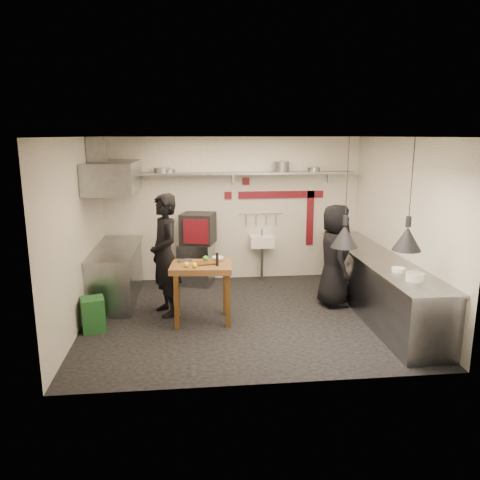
{
  "coord_description": "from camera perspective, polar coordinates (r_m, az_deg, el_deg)",
  "views": [
    {
      "loc": [
        -0.82,
        -6.97,
        2.82
      ],
      "look_at": [
        -0.05,
        0.3,
        1.18
      ],
      "focal_mm": 35.0,
      "sensor_mm": 36.0,
      "label": 1
    }
  ],
  "objects": [
    {
      "name": "ceiling",
      "position": [
        7.02,
        0.71,
        12.45
      ],
      "size": [
        5.0,
        5.0,
        0.0
      ],
      "primitive_type": "plane",
      "color": "silver",
      "rests_on": "floor"
    },
    {
      "name": "wall_front",
      "position": [
        5.14,
        3.41,
        -3.44
      ],
      "size": [
        5.0,
        0.04,
        2.8
      ],
      "primitive_type": "cube",
      "color": "silver",
      "rests_on": "floor"
    },
    {
      "name": "chef_left",
      "position": [
        7.47,
        -9.14,
        -1.85
      ],
      "size": [
        0.69,
        0.83,
        1.95
      ],
      "primitive_type": "imported",
      "rotation": [
        0.0,
        0.0,
        -1.2
      ],
      "color": "black",
      "rests_on": "floor"
    },
    {
      "name": "veg_ball",
      "position": [
        7.22,
        -4.22,
        -2.26
      ],
      "size": [
        0.11,
        0.11,
        0.09
      ],
      "primitive_type": "sphere",
      "rotation": [
        0.0,
        0.0,
        -0.29
      ],
      "color": "#487E32",
      "rests_on": "prep_table"
    },
    {
      "name": "green_bin",
      "position": [
        7.29,
        -17.46,
        -8.63
      ],
      "size": [
        0.4,
        0.4,
        0.5
      ],
      "primitive_type": "cube",
      "rotation": [
        0.0,
        0.0,
        0.27
      ],
      "color": "#1A5021",
      "rests_on": "floor"
    },
    {
      "name": "shelf_bracket_left",
      "position": [
        9.14,
        -12.88,
        7.29
      ],
      "size": [
        0.04,
        0.06,
        0.24
      ],
      "primitive_type": "cube",
      "color": "slate",
      "rests_on": "wall_back"
    },
    {
      "name": "small_bowl_right",
      "position": [
        7.04,
        18.76,
        -3.43
      ],
      "size": [
        0.23,
        0.23,
        0.05
      ],
      "primitive_type": "cylinder",
      "rotation": [
        0.0,
        0.0,
        0.25
      ],
      "color": "white",
      "rests_on": "counter_right_top"
    },
    {
      "name": "combi_oven",
      "position": [
        8.95,
        -5.13,
        1.42
      ],
      "size": [
        0.73,
        0.7,
        0.58
      ],
      "primitive_type": "cube",
      "rotation": [
        0.0,
        0.0,
        -0.28
      ],
      "color": "black",
      "rests_on": "oven_stand"
    },
    {
      "name": "counter_right_top",
      "position": [
        7.82,
        16.53,
        -2.02
      ],
      "size": [
        0.76,
        3.9,
        0.03
      ],
      "primitive_type": "cube",
      "color": "slate",
      "rests_on": "counter_right"
    },
    {
      "name": "hand_sink",
      "position": [
        9.23,
        2.67,
        -0.17
      ],
      "size": [
        0.46,
        0.34,
        0.22
      ],
      "primitive_type": "cube",
      "color": "white",
      "rests_on": "wall_back"
    },
    {
      "name": "oven_glass",
      "position": [
        8.65,
        -5.28,
        1.03
      ],
      "size": [
        0.35,
        0.11,
        0.34
      ],
      "primitive_type": "cube",
      "rotation": [
        0.0,
        0.0,
        -0.28
      ],
      "color": "black",
      "rests_on": "oven_door"
    },
    {
      "name": "wall_left",
      "position": [
        7.31,
        -19.17,
        0.71
      ],
      "size": [
        0.04,
        4.2,
        2.8
      ],
      "primitive_type": "cube",
      "color": "silver",
      "rests_on": "floor"
    },
    {
      "name": "plate_stack",
      "position": [
        6.66,
        20.54,
        -4.22
      ],
      "size": [
        0.24,
        0.24,
        0.11
      ],
      "primitive_type": "cylinder",
      "rotation": [
        0.0,
        0.0,
        0.01
      ],
      "color": "white",
      "rests_on": "counter_right_top"
    },
    {
      "name": "wall_back",
      "position": [
        9.22,
        -0.85,
        3.76
      ],
      "size": [
        5.0,
        0.04,
        2.8
      ],
      "primitive_type": "cube",
      "color": "silver",
      "rests_on": "floor"
    },
    {
      "name": "chef_right",
      "position": [
        7.98,
        11.46,
        -1.85
      ],
      "size": [
        0.57,
        0.85,
        1.72
      ],
      "primitive_type": "imported",
      "rotation": [
        0.0,
        0.0,
        1.54
      ],
      "color": "black",
      "rests_on": "floor"
    },
    {
      "name": "wall_right",
      "position": [
        7.85,
        19.11,
        1.5
      ],
      "size": [
        0.04,
        4.2,
        2.8
      ],
      "primitive_type": "cube",
      "color": "silver",
      "rests_on": "floor"
    },
    {
      "name": "shelf_bracket_right",
      "position": [
        9.48,
        10.78,
        7.56
      ],
      "size": [
        0.04,
        0.06,
        0.24
      ],
      "primitive_type": "cube",
      "color": "slate",
      "rests_on": "wall_back"
    },
    {
      "name": "bowl",
      "position": [
        7.29,
        -2.72,
        -2.28
      ],
      "size": [
        0.23,
        0.23,
        0.06
      ],
      "primitive_type": "imported",
      "rotation": [
        0.0,
        0.0,
        0.28
      ],
      "color": "white",
      "rests_on": "prep_table"
    },
    {
      "name": "oven_door",
      "position": [
        8.65,
        -5.41,
        1.02
      ],
      "size": [
        0.46,
        0.16,
        0.46
      ],
      "primitive_type": "cube",
      "rotation": [
        0.0,
        0.0,
        -0.28
      ],
      "color": "#5E0F19",
      "rests_on": "combi_oven"
    },
    {
      "name": "utensil_rail",
      "position": [
        9.26,
        2.58,
        3.29
      ],
      "size": [
        0.9,
        0.02,
        0.02
      ],
      "primitive_type": "cylinder",
      "rotation": [
        0.0,
        1.57,
        0.0
      ],
      "color": "slate",
      "rests_on": "wall_back"
    },
    {
      "name": "prep_table",
      "position": [
        7.23,
        -4.68,
        -6.47
      ],
      "size": [
        0.97,
        0.72,
        0.92
      ],
      "primitive_type": null,
      "rotation": [
        0.0,
        0.0,
        -0.09
      ],
      "color": "brown",
      "rests_on": "floor"
    },
    {
      "name": "steel_tray",
      "position": [
        7.26,
        -6.75,
        -2.52
      ],
      "size": [
        0.22,
        0.18,
        0.03
      ],
      "primitive_type": "cube",
      "rotation": [
        0.0,
        0.0,
        0.29
      ],
      "color": "slate",
      "rests_on": "prep_table"
    },
    {
      "name": "floor",
      "position": [
        7.57,
        0.65,
        -9.26
      ],
      "size": [
        5.0,
        5.0,
        0.0
      ],
      "primitive_type": "plane",
      "color": "black",
      "rests_on": "ground"
    },
    {
      "name": "red_tile_a",
      "position": [
        9.16,
        0.73,
        7.17
      ],
      "size": [
        0.14,
        0.02,
        0.14
      ],
      "primitive_type": "cube",
      "color": "#5E0F19",
      "rests_on": "wall_back"
    },
    {
      "name": "pan_right",
      "position": [
        9.23,
        8.98,
        8.49
      ],
      "size": [
        0.32,
        0.32,
        0.08
      ],
      "primitive_type": "cylinder",
      "rotation": [
        0.0,
        0.0,
        0.43
      ],
      "color": "slate",
      "rests_on": "back_shelf"
    },
    {
      "name": "counter_right",
      "position": [
        7.94,
        16.32,
        -5.27
      ],
      "size": [
        0.7,
        3.8,
        0.9
      ],
      "primitive_type": "cube",
      "color": "slate",
      "rests_on": "floor"
    },
    {
      "name": "red_tile_b",
      "position": [
        9.15,
        -1.47,
        5.46
      ],
      "size": [
        0.14,
        0.02,
        0.14
      ],
      "primitive_type": "cube",
      "color": "#5E0F19",
      "rests_on": "wall_back"
    },
    {
      "name": "counter_left",
      "position": [
        8.47,
        -14.83,
        -4.06
      ],
      "size": [
        0.7,
        1.9,
        0.9
      ],
      "primitive_type": "cube",
      "color": "slate",
      "rests_on": "floor"
    },
    {
      "name": "pepper_mill",
      "position": [
        6.97,
        -2.79,
        -2.38
      ],
      "size": [
        0.05,
        0.05,
        0.2
      ],
      "primitive_type": "cylinder",
      "rotation": [
        0.0,
        0.0,
        -0.24
      ],
      "color": "black",
      "rests_on": "prep_table"
    },
    {
      "name": "heat_lamp_far",
      "position": [
        6.36,
        20.08,
        5.14
      ],
      "size": [
        0.49,
        0.49,
        1.45
      ],
      "primitive_type": null,
      "rotation": [
        0.0,
        0.0,
        0.43
      ],
      "color": "black",
      "rests_on": "ceiling"
    },
    {
      "name": "hood_duct",
      "position": [
        8.17,
        -17.08,
        10.18
      ],
      "size": [
        0.28,
        0.28,
        0.5
      ],
      "primitive_type": "cube",
      "color": "slate",
      "rests_on": "ceiling"
    },
    {
      "name": "red_band_horiz",
      "position": [
        9.3,
        5.03,
        5.53
      ],
      "size": [
        1.7,
        0.02,
        0.14
      ],
      "primitive_type": "cube",
      "color": "#5E0F19",
      "rests_on": "wall_back"
    },
    {
      "name": "pan_mid_left",
      "position": [
        8.93,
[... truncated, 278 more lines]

